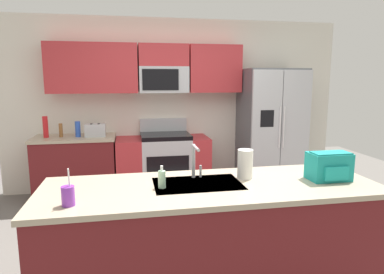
{
  "coord_description": "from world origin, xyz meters",
  "views": [
    {
      "loc": [
        -0.75,
        -3.14,
        1.71
      ],
      "look_at": [
        -0.04,
        0.6,
        1.05
      ],
      "focal_mm": 31.8,
      "sensor_mm": 36.0,
      "label": 1
    }
  ],
  "objects_px": {
    "toaster": "(95,130)",
    "pepper_mill": "(61,130)",
    "bottle_blue": "(78,129)",
    "sink_faucet": "(195,158)",
    "range_oven": "(163,164)",
    "soap_dispenser": "(162,179)",
    "backpack": "(329,166)",
    "paper_towel_roll": "(245,164)",
    "bottle_red": "(46,127)",
    "drink_cup_purple": "(68,196)",
    "refrigerator": "(271,130)"
  },
  "relations": [
    {
      "from": "toaster",
      "to": "backpack",
      "type": "distance_m",
      "value": 3.22
    },
    {
      "from": "paper_towel_roll",
      "to": "backpack",
      "type": "distance_m",
      "value": 0.67
    },
    {
      "from": "toaster",
      "to": "bottle_red",
      "type": "relative_size",
      "value": 0.95
    },
    {
      "from": "range_oven",
      "to": "pepper_mill",
      "type": "distance_m",
      "value": 1.53
    },
    {
      "from": "pepper_mill",
      "to": "bottle_blue",
      "type": "bearing_deg",
      "value": -7.04
    },
    {
      "from": "bottle_red",
      "to": "bottle_blue",
      "type": "xyz_separation_m",
      "value": [
        0.43,
        -0.02,
        -0.04
      ]
    },
    {
      "from": "toaster",
      "to": "pepper_mill",
      "type": "distance_m",
      "value": 0.47
    },
    {
      "from": "drink_cup_purple",
      "to": "soap_dispenser",
      "type": "distance_m",
      "value": 0.67
    },
    {
      "from": "bottle_red",
      "to": "soap_dispenser",
      "type": "distance_m",
      "value": 2.84
    },
    {
      "from": "paper_towel_roll",
      "to": "drink_cup_purple",
      "type": "bearing_deg",
      "value": -164.57
    },
    {
      "from": "bottle_red",
      "to": "drink_cup_purple",
      "type": "height_order",
      "value": "bottle_red"
    },
    {
      "from": "bottle_blue",
      "to": "soap_dispenser",
      "type": "bearing_deg",
      "value": -69.42
    },
    {
      "from": "pepper_mill",
      "to": "sink_faucet",
      "type": "xyz_separation_m",
      "value": [
        1.45,
        -2.31,
        0.07
      ]
    },
    {
      "from": "sink_faucet",
      "to": "backpack",
      "type": "distance_m",
      "value": 1.08
    },
    {
      "from": "pepper_mill",
      "to": "bottle_red",
      "type": "xyz_separation_m",
      "value": [
        -0.2,
        -0.01,
        0.05
      ]
    },
    {
      "from": "paper_towel_roll",
      "to": "backpack",
      "type": "xyz_separation_m",
      "value": [
        0.65,
        -0.16,
        -0.0
      ]
    },
    {
      "from": "range_oven",
      "to": "paper_towel_roll",
      "type": "distance_m",
      "value": 2.49
    },
    {
      "from": "toaster",
      "to": "bottle_blue",
      "type": "height_order",
      "value": "bottle_blue"
    },
    {
      "from": "toaster",
      "to": "backpack",
      "type": "bearing_deg",
      "value": -50.88
    },
    {
      "from": "backpack",
      "to": "toaster",
      "type": "bearing_deg",
      "value": 129.12
    },
    {
      "from": "bottle_blue",
      "to": "sink_faucet",
      "type": "xyz_separation_m",
      "value": [
        1.22,
        -2.28,
        0.06
      ]
    },
    {
      "from": "range_oven",
      "to": "bottle_blue",
      "type": "xyz_separation_m",
      "value": [
        -1.19,
        -0.03,
        0.57
      ]
    },
    {
      "from": "soap_dispenser",
      "to": "range_oven",
      "type": "bearing_deg",
      "value": 84.0
    },
    {
      "from": "soap_dispenser",
      "to": "toaster",
      "type": "bearing_deg",
      "value": 105.75
    },
    {
      "from": "bottle_blue",
      "to": "refrigerator",
      "type": "bearing_deg",
      "value": -0.82
    },
    {
      "from": "range_oven",
      "to": "paper_towel_roll",
      "type": "xyz_separation_m",
      "value": [
        0.43,
        -2.39,
        0.58
      ]
    },
    {
      "from": "bottle_red",
      "to": "sink_faucet",
      "type": "xyz_separation_m",
      "value": [
        1.64,
        -2.3,
        0.02
      ]
    },
    {
      "from": "toaster",
      "to": "pepper_mill",
      "type": "relative_size",
      "value": 1.47
    },
    {
      "from": "sink_faucet",
      "to": "paper_towel_roll",
      "type": "relative_size",
      "value": 1.17
    },
    {
      "from": "toaster",
      "to": "paper_towel_roll",
      "type": "distance_m",
      "value": 2.71
    },
    {
      "from": "bottle_red",
      "to": "drink_cup_purple",
      "type": "distance_m",
      "value": 2.84
    },
    {
      "from": "soap_dispenser",
      "to": "drink_cup_purple",
      "type": "bearing_deg",
      "value": -158.38
    },
    {
      "from": "paper_towel_roll",
      "to": "backpack",
      "type": "relative_size",
      "value": 0.75
    },
    {
      "from": "bottle_red",
      "to": "drink_cup_purple",
      "type": "relative_size",
      "value": 1.19
    },
    {
      "from": "refrigerator",
      "to": "paper_towel_roll",
      "type": "bearing_deg",
      "value": -118.13
    },
    {
      "from": "soap_dispenser",
      "to": "backpack",
      "type": "bearing_deg",
      "value": -1.98
    },
    {
      "from": "soap_dispenser",
      "to": "backpack",
      "type": "relative_size",
      "value": 0.53
    },
    {
      "from": "pepper_mill",
      "to": "bottle_red",
      "type": "relative_size",
      "value": 0.64
    },
    {
      "from": "pepper_mill",
      "to": "soap_dispenser",
      "type": "relative_size",
      "value": 1.12
    },
    {
      "from": "range_oven",
      "to": "pepper_mill",
      "type": "relative_size",
      "value": 7.15
    },
    {
      "from": "range_oven",
      "to": "pepper_mill",
      "type": "height_order",
      "value": "range_oven"
    },
    {
      "from": "bottle_red",
      "to": "paper_towel_roll",
      "type": "bearing_deg",
      "value": -49.27
    },
    {
      "from": "range_oven",
      "to": "pepper_mill",
      "type": "xyz_separation_m",
      "value": [
        -1.42,
        -0.0,
        0.55
      ]
    },
    {
      "from": "bottle_red",
      "to": "backpack",
      "type": "height_order",
      "value": "bottle_red"
    },
    {
      "from": "range_oven",
      "to": "bottle_red",
      "type": "xyz_separation_m",
      "value": [
        -1.62,
        -0.01,
        0.6
      ]
    },
    {
      "from": "backpack",
      "to": "drink_cup_purple",
      "type": "bearing_deg",
      "value": -174.13
    },
    {
      "from": "range_oven",
      "to": "toaster",
      "type": "bearing_deg",
      "value": -176.85
    },
    {
      "from": "soap_dispenser",
      "to": "pepper_mill",
      "type": "bearing_deg",
      "value": 114.88
    },
    {
      "from": "toaster",
      "to": "paper_towel_roll",
      "type": "height_order",
      "value": "paper_towel_roll"
    },
    {
      "from": "toaster",
      "to": "soap_dispenser",
      "type": "xyz_separation_m",
      "value": [
        0.69,
        -2.45,
        -0.02
      ]
    }
  ]
}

